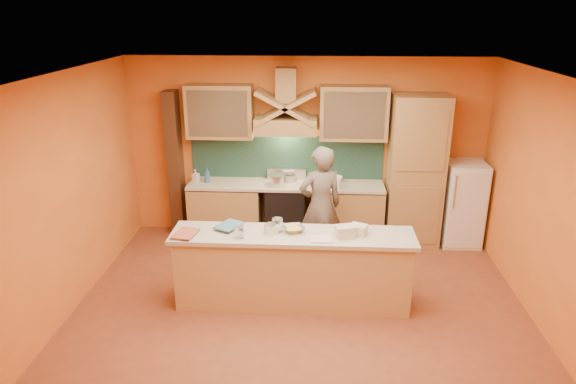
# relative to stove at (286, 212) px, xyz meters

# --- Properties ---
(floor) EXTENTS (5.50, 5.00, 0.01)m
(floor) POSITION_rel_stove_xyz_m (0.30, -2.20, -0.45)
(floor) COLOR brown
(floor) RESTS_ON ground
(ceiling) EXTENTS (5.50, 5.00, 0.01)m
(ceiling) POSITION_rel_stove_xyz_m (0.30, -2.20, 2.35)
(ceiling) COLOR white
(ceiling) RESTS_ON wall_back
(wall_back) EXTENTS (5.50, 0.02, 2.80)m
(wall_back) POSITION_rel_stove_xyz_m (0.30, 0.30, 0.95)
(wall_back) COLOR orange
(wall_back) RESTS_ON floor
(wall_front) EXTENTS (5.50, 0.02, 2.80)m
(wall_front) POSITION_rel_stove_xyz_m (0.30, -4.70, 0.95)
(wall_front) COLOR orange
(wall_front) RESTS_ON floor
(wall_left) EXTENTS (0.02, 5.00, 2.80)m
(wall_left) POSITION_rel_stove_xyz_m (-2.45, -2.20, 0.95)
(wall_left) COLOR orange
(wall_left) RESTS_ON floor
(wall_right) EXTENTS (0.02, 5.00, 2.80)m
(wall_right) POSITION_rel_stove_xyz_m (3.05, -2.20, 0.95)
(wall_right) COLOR orange
(wall_right) RESTS_ON floor
(base_cabinet_left) EXTENTS (1.10, 0.60, 0.86)m
(base_cabinet_left) POSITION_rel_stove_xyz_m (-0.95, 0.00, -0.02)
(base_cabinet_left) COLOR #AC854E
(base_cabinet_left) RESTS_ON floor
(base_cabinet_right) EXTENTS (1.10, 0.60, 0.86)m
(base_cabinet_right) POSITION_rel_stove_xyz_m (0.95, 0.00, -0.02)
(base_cabinet_right) COLOR #AC854E
(base_cabinet_right) RESTS_ON floor
(counter_top) EXTENTS (3.00, 0.62, 0.04)m
(counter_top) POSITION_rel_stove_xyz_m (-0.00, 0.00, 0.45)
(counter_top) COLOR beige
(counter_top) RESTS_ON base_cabinet_left
(stove) EXTENTS (0.60, 0.58, 0.90)m
(stove) POSITION_rel_stove_xyz_m (0.00, 0.00, 0.00)
(stove) COLOR black
(stove) RESTS_ON floor
(backsplash) EXTENTS (3.00, 0.03, 0.70)m
(backsplash) POSITION_rel_stove_xyz_m (-0.00, 0.28, 0.80)
(backsplash) COLOR #1B3B32
(backsplash) RESTS_ON wall_back
(range_hood) EXTENTS (0.92, 0.50, 0.24)m
(range_hood) POSITION_rel_stove_xyz_m (0.00, 0.05, 1.37)
(range_hood) COLOR #AC854E
(range_hood) RESTS_ON wall_back
(hood_chimney) EXTENTS (0.30, 0.30, 0.50)m
(hood_chimney) POSITION_rel_stove_xyz_m (0.00, 0.15, 1.95)
(hood_chimney) COLOR #AC854E
(hood_chimney) RESTS_ON wall_back
(upper_cabinet_left) EXTENTS (1.00, 0.35, 0.80)m
(upper_cabinet_left) POSITION_rel_stove_xyz_m (-1.00, 0.12, 1.55)
(upper_cabinet_left) COLOR #AC854E
(upper_cabinet_left) RESTS_ON wall_back
(upper_cabinet_right) EXTENTS (1.00, 0.35, 0.80)m
(upper_cabinet_right) POSITION_rel_stove_xyz_m (1.00, 0.12, 1.55)
(upper_cabinet_right) COLOR #AC854E
(upper_cabinet_right) RESTS_ON wall_back
(pantry_column) EXTENTS (0.80, 0.60, 2.30)m
(pantry_column) POSITION_rel_stove_xyz_m (1.95, 0.00, 0.70)
(pantry_column) COLOR #AC854E
(pantry_column) RESTS_ON floor
(fridge) EXTENTS (0.58, 0.60, 1.30)m
(fridge) POSITION_rel_stove_xyz_m (2.70, 0.00, 0.20)
(fridge) COLOR white
(fridge) RESTS_ON floor
(trim_column_left) EXTENTS (0.20, 0.30, 2.30)m
(trim_column_left) POSITION_rel_stove_xyz_m (-1.75, 0.15, 0.70)
(trim_column_left) COLOR #472816
(trim_column_left) RESTS_ON floor
(island_body) EXTENTS (2.80, 0.55, 0.88)m
(island_body) POSITION_rel_stove_xyz_m (0.20, -1.90, -0.01)
(island_body) COLOR tan
(island_body) RESTS_ON floor
(island_top) EXTENTS (2.90, 0.62, 0.05)m
(island_top) POSITION_rel_stove_xyz_m (0.20, -1.90, 0.47)
(island_top) COLOR beige
(island_top) RESTS_ON island_body
(person) EXTENTS (0.73, 0.60, 1.72)m
(person) POSITION_rel_stove_xyz_m (0.53, -0.77, 0.41)
(person) COLOR #70665B
(person) RESTS_ON floor
(pot_large) EXTENTS (0.29, 0.29, 0.17)m
(pot_large) POSITION_rel_stove_xyz_m (-0.13, -0.07, 0.54)
(pot_large) COLOR silver
(pot_large) RESTS_ON stove
(pot_small) EXTENTS (0.26, 0.26, 0.13)m
(pot_small) POSITION_rel_stove_xyz_m (0.03, 0.12, 0.52)
(pot_small) COLOR #B5B6BC
(pot_small) RESTS_ON stove
(soap_bottle_a) EXTENTS (0.12, 0.12, 0.20)m
(soap_bottle_a) POSITION_rel_stove_xyz_m (-1.40, 0.00, 0.57)
(soap_bottle_a) COLOR beige
(soap_bottle_a) RESTS_ON counter_top
(soap_bottle_b) EXTENTS (0.13, 0.13, 0.23)m
(soap_bottle_b) POSITION_rel_stove_xyz_m (-1.22, 0.00, 0.59)
(soap_bottle_b) COLOR #33648D
(soap_bottle_b) RESTS_ON counter_top
(bowl_back) EXTENTS (0.33, 0.33, 0.08)m
(bowl_back) POSITION_rel_stove_xyz_m (0.75, 0.14, 0.51)
(bowl_back) COLOR silver
(bowl_back) RESTS_ON counter_top
(dish_rack) EXTENTS (0.28, 0.22, 0.10)m
(dish_rack) POSITION_rel_stove_xyz_m (0.69, -0.13, 0.52)
(dish_rack) COLOR silver
(dish_rack) RESTS_ON counter_top
(book_lower) EXTENTS (0.30, 0.37, 0.03)m
(book_lower) POSITION_rel_stove_xyz_m (-1.18, -1.99, 0.51)
(book_lower) COLOR #A9553C
(book_lower) RESTS_ON island_top
(book_upper) EXTENTS (0.36, 0.40, 0.02)m
(book_upper) POSITION_rel_stove_xyz_m (-0.69, -1.73, 0.53)
(book_upper) COLOR teal
(book_upper) RESTS_ON island_top
(jar_large) EXTENTS (0.14, 0.14, 0.17)m
(jar_large) POSITION_rel_stove_xyz_m (0.01, -1.85, 0.58)
(jar_large) COLOR white
(jar_large) RESTS_ON island_top
(jar_small) EXTENTS (0.13, 0.13, 0.13)m
(jar_small) POSITION_rel_stove_xyz_m (-0.42, -2.05, 0.56)
(jar_small) COLOR silver
(jar_small) RESTS_ON island_top
(kitchen_scale) EXTENTS (0.17, 0.17, 0.11)m
(kitchen_scale) POSITION_rel_stove_xyz_m (-0.06, -1.91, 0.55)
(kitchen_scale) COLOR silver
(kitchen_scale) RESTS_ON island_top
(mixing_bowl) EXTENTS (0.32, 0.32, 0.06)m
(mixing_bowl) POSITION_rel_stove_xyz_m (0.21, -1.83, 0.53)
(mixing_bowl) COLOR white
(mixing_bowl) RESTS_ON island_top
(cloth) EXTENTS (0.26, 0.20, 0.02)m
(cloth) POSITION_rel_stove_xyz_m (0.53, -2.06, 0.50)
(cloth) COLOR beige
(cloth) RESTS_ON island_top
(grocery_bag_a) EXTENTS (0.24, 0.21, 0.13)m
(grocery_bag_a) POSITION_rel_stove_xyz_m (0.81, -1.95, 0.56)
(grocery_bag_a) COLOR beige
(grocery_bag_a) RESTS_ON island_top
(grocery_bag_b) EXTENTS (0.24, 0.22, 0.12)m
(grocery_bag_b) POSITION_rel_stove_xyz_m (0.97, -1.87, 0.55)
(grocery_bag_b) COLOR beige
(grocery_bag_b) RESTS_ON island_top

